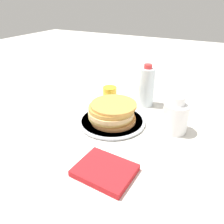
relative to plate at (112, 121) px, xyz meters
name	(u,v)px	position (x,y,z in m)	size (l,w,h in m)	color
ground_plane	(111,120)	(0.01, -0.01, -0.01)	(4.00, 4.00, 0.00)	silver
plate	(112,121)	(0.00, 0.00, 0.00)	(0.27, 0.27, 0.01)	silver
pancake_stack	(112,112)	(0.00, 0.00, 0.04)	(0.19, 0.19, 0.07)	#BE7D43
juice_glass	(110,93)	(0.12, -0.20, 0.02)	(0.07, 0.07, 0.06)	yellow
cream_jug	(175,117)	(-0.24, -0.05, 0.05)	(0.09, 0.09, 0.14)	white
water_bottle_near	(146,87)	(-0.06, -0.22, 0.08)	(0.07, 0.07, 0.19)	silver
napkin	(105,170)	(-0.11, 0.26, 0.00)	(0.17, 0.14, 0.02)	red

